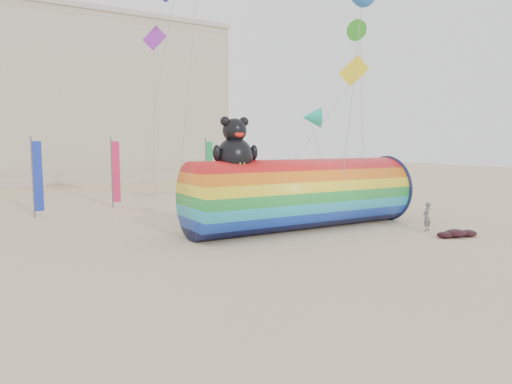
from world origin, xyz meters
TOP-DOWN VIEW (x-y plane):
  - ground at (0.00, 0.00)m, footprint 160.00×160.00m
  - windsock_assembly at (4.33, 2.97)m, footprint 13.40×4.08m
  - kite_handler at (9.78, -1.06)m, footprint 0.66×0.51m
  - fabric_bundle at (9.85, -2.92)m, footprint 2.62×1.35m
  - festival_banners at (-1.91, 16.00)m, footprint 13.39×2.18m

SIDE VIEW (x-z plane):
  - ground at x=0.00m, z-range 0.00..0.00m
  - fabric_bundle at x=9.85m, z-range -0.03..0.37m
  - kite_handler at x=9.78m, z-range 0.00..1.59m
  - windsock_assembly at x=4.33m, z-range -1.04..5.14m
  - festival_banners at x=-1.91m, z-range 0.04..5.24m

